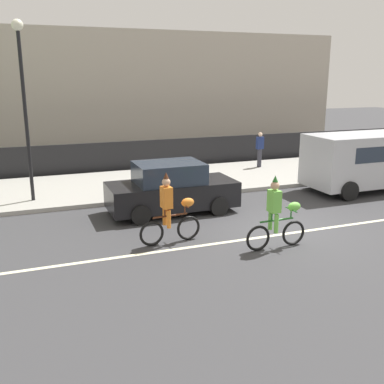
{
  "coord_description": "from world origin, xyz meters",
  "views": [
    {
      "loc": [
        -6.87,
        -10.65,
        4.3
      ],
      "look_at": [
        -2.37,
        1.2,
        1.0
      ],
      "focal_mm": 42.0,
      "sensor_mm": 36.0,
      "label": 1
    }
  ],
  "objects_px": {
    "parade_cyclist_orange": "(171,212)",
    "parade_cyclist_lime": "(277,217)",
    "pedestrian_onlooker": "(260,149)",
    "parked_car_black": "(171,189)",
    "street_lamp_post": "(23,85)",
    "parked_van_silver": "(371,157)"
  },
  "relations": [
    {
      "from": "pedestrian_onlooker",
      "to": "parade_cyclist_lime",
      "type": "bearing_deg",
      "value": -116.54
    },
    {
      "from": "parade_cyclist_orange",
      "to": "parked_car_black",
      "type": "height_order",
      "value": "parade_cyclist_orange"
    },
    {
      "from": "parked_car_black",
      "to": "street_lamp_post",
      "type": "height_order",
      "value": "street_lamp_post"
    },
    {
      "from": "parade_cyclist_orange",
      "to": "pedestrian_onlooker",
      "type": "height_order",
      "value": "parade_cyclist_orange"
    },
    {
      "from": "parade_cyclist_lime",
      "to": "parked_van_silver",
      "type": "relative_size",
      "value": 0.38
    },
    {
      "from": "parked_van_silver",
      "to": "parked_car_black",
      "type": "relative_size",
      "value": 1.22
    },
    {
      "from": "street_lamp_post",
      "to": "parked_van_silver",
      "type": "bearing_deg",
      "value": -11.43
    },
    {
      "from": "parked_car_black",
      "to": "street_lamp_post",
      "type": "relative_size",
      "value": 0.7
    },
    {
      "from": "parade_cyclist_orange",
      "to": "parked_car_black",
      "type": "distance_m",
      "value": 2.74
    },
    {
      "from": "parade_cyclist_lime",
      "to": "street_lamp_post",
      "type": "distance_m",
      "value": 9.18
    },
    {
      "from": "parade_cyclist_lime",
      "to": "pedestrian_onlooker",
      "type": "relative_size",
      "value": 1.19
    },
    {
      "from": "parade_cyclist_orange",
      "to": "parked_van_silver",
      "type": "distance_m",
      "value": 9.36
    },
    {
      "from": "parked_car_black",
      "to": "pedestrian_onlooker",
      "type": "distance_m",
      "value": 7.7
    },
    {
      "from": "parade_cyclist_lime",
      "to": "pedestrian_onlooker",
      "type": "height_order",
      "value": "parade_cyclist_lime"
    },
    {
      "from": "parade_cyclist_orange",
      "to": "parade_cyclist_lime",
      "type": "xyz_separation_m",
      "value": [
        2.41,
        -1.31,
        0.0
      ]
    },
    {
      "from": "parked_van_silver",
      "to": "parade_cyclist_lime",
      "type": "bearing_deg",
      "value": -148.49
    },
    {
      "from": "parade_cyclist_orange",
      "to": "street_lamp_post",
      "type": "bearing_deg",
      "value": 122.36
    },
    {
      "from": "parked_van_silver",
      "to": "parked_car_black",
      "type": "bearing_deg",
      "value": -179.3
    },
    {
      "from": "parked_car_black",
      "to": "parade_cyclist_lime",
      "type": "bearing_deg",
      "value": -68.58
    },
    {
      "from": "parade_cyclist_orange",
      "to": "parked_van_silver",
      "type": "xyz_separation_m",
      "value": [
        8.95,
        2.7,
        0.44
      ]
    },
    {
      "from": "parked_van_silver",
      "to": "parked_car_black",
      "type": "xyz_separation_m",
      "value": [
        -8.08,
        -0.1,
        -0.5
      ]
    },
    {
      "from": "parade_cyclist_lime",
      "to": "parked_van_silver",
      "type": "bearing_deg",
      "value": 31.51
    }
  ]
}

